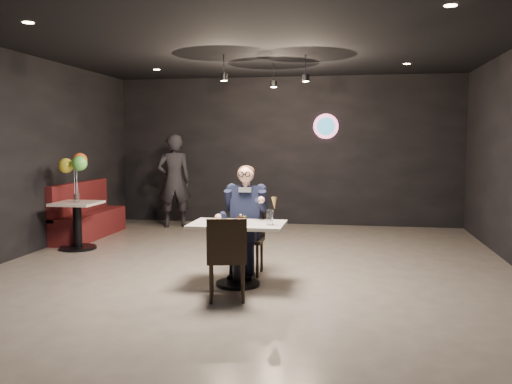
% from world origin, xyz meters
% --- Properties ---
extents(floor, '(9.00, 9.00, 0.00)m').
position_xyz_m(floor, '(0.00, 0.00, 0.00)').
color(floor, gray).
rests_on(floor, ground).
extents(wall_sign, '(0.50, 0.06, 0.50)m').
position_xyz_m(wall_sign, '(0.80, 4.47, 2.00)').
color(wall_sign, pink).
rests_on(wall_sign, floor).
extents(pendant_lights, '(1.40, 1.20, 0.36)m').
position_xyz_m(pendant_lights, '(0.00, 2.00, 2.88)').
color(pendant_lights, black).
rests_on(pendant_lights, floor).
extents(main_table, '(1.10, 0.70, 0.75)m').
position_xyz_m(main_table, '(-0.01, -0.35, 0.38)').
color(main_table, silver).
rests_on(main_table, floor).
extents(chair_far, '(0.42, 0.46, 0.92)m').
position_xyz_m(chair_far, '(-0.01, 0.20, 0.46)').
color(chair_far, black).
rests_on(chair_far, floor).
extents(chair_near, '(0.51, 0.54, 0.92)m').
position_xyz_m(chair_near, '(-0.01, -0.92, 0.46)').
color(chair_near, black).
rests_on(chair_near, floor).
extents(seated_man, '(0.60, 0.80, 1.44)m').
position_xyz_m(seated_man, '(-0.01, 0.20, 0.72)').
color(seated_man, black).
rests_on(seated_man, floor).
extents(dessert_plate, '(0.21, 0.21, 0.01)m').
position_xyz_m(dessert_plate, '(0.01, -0.44, 0.76)').
color(dessert_plate, white).
rests_on(dessert_plate, main_table).
extents(cake_slice, '(0.13, 0.12, 0.08)m').
position_xyz_m(cake_slice, '(0.06, -0.44, 0.80)').
color(cake_slice, black).
rests_on(cake_slice, dessert_plate).
extents(mint_leaf, '(0.07, 0.04, 0.01)m').
position_xyz_m(mint_leaf, '(0.09, -0.45, 0.84)').
color(mint_leaf, '#2A822D').
rests_on(mint_leaf, cake_slice).
extents(sundae_glass, '(0.08, 0.08, 0.17)m').
position_xyz_m(sundae_glass, '(0.38, -0.43, 0.84)').
color(sundae_glass, silver).
rests_on(sundae_glass, main_table).
extents(wafer_cone, '(0.08, 0.08, 0.14)m').
position_xyz_m(wafer_cone, '(0.43, -0.41, 1.00)').
color(wafer_cone, tan).
rests_on(wafer_cone, sundae_glass).
extents(booth_bench, '(0.49, 1.97, 0.98)m').
position_xyz_m(booth_bench, '(-3.25, 2.33, 0.49)').
color(booth_bench, '#47100F').
rests_on(booth_bench, floor).
extents(side_table, '(0.66, 0.66, 0.82)m').
position_xyz_m(side_table, '(-2.95, 1.33, 0.41)').
color(side_table, silver).
rests_on(side_table, floor).
extents(balloon_vase, '(0.09, 0.09, 0.14)m').
position_xyz_m(balloon_vase, '(-2.95, 1.33, 0.82)').
color(balloon_vase, silver).
rests_on(balloon_vase, side_table).
extents(balloon_bunch, '(0.42, 0.42, 0.70)m').
position_xyz_m(balloon_bunch, '(-2.95, 1.33, 1.25)').
color(balloon_bunch, gold).
rests_on(balloon_bunch, balloon_vase).
extents(passerby, '(0.79, 0.67, 1.84)m').
position_xyz_m(passerby, '(-2.14, 3.71, 0.92)').
color(passerby, black).
rests_on(passerby, floor).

